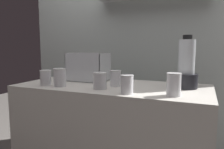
{
  "coord_description": "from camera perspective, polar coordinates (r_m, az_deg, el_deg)",
  "views": [
    {
      "loc": [
        0.62,
        -1.48,
        1.19
      ],
      "look_at": [
        0.0,
        0.0,
        0.98
      ],
      "focal_mm": 35.18,
      "sensor_mm": 36.0,
      "label": 1
    }
  ],
  "objects": [
    {
      "name": "carrot_display_bin",
      "position": [
        1.86,
        -6.07,
        0.71
      ],
      "size": [
        0.32,
        0.22,
        0.23
      ],
      "color": "white",
      "rests_on": "counter"
    },
    {
      "name": "juice_cup_carrot_middle",
      "position": [
        1.49,
        -3.17,
        -1.79
      ],
      "size": [
        0.1,
        0.1,
        0.11
      ],
      "color": "white",
      "rests_on": "counter"
    },
    {
      "name": "juice_cup_beet_far_left",
      "position": [
        1.7,
        -16.85,
        -1.05
      ],
      "size": [
        0.08,
        0.08,
        0.11
      ],
      "color": "white",
      "rests_on": "counter"
    },
    {
      "name": "juice_cup_mango_left",
      "position": [
        1.63,
        -13.42,
        -1.03
      ],
      "size": [
        0.09,
        0.09,
        0.13
      ],
      "color": "white",
      "rests_on": "counter"
    },
    {
      "name": "juice_cup_mango_right",
      "position": [
        1.59,
        0.95,
        -1.24
      ],
      "size": [
        0.08,
        0.08,
        0.12
      ],
      "color": "white",
      "rests_on": "counter"
    },
    {
      "name": "blender_pitcher",
      "position": [
        1.59,
        18.71,
        1.68
      ],
      "size": [
        0.16,
        0.16,
        0.36
      ],
      "color": "black",
      "rests_on": "counter"
    },
    {
      "name": "back_wall_unit",
      "position": [
        2.33,
        7.43,
        9.26
      ],
      "size": [
        2.6,
        0.24,
        2.5
      ],
      "color": "silver",
      "rests_on": "ground_plane"
    },
    {
      "name": "juice_cup_pomegranate_far_right",
      "position": [
        1.34,
        3.88,
        -2.85
      ],
      "size": [
        0.08,
        0.08,
        0.12
      ],
      "color": "white",
      "rests_on": "counter"
    },
    {
      "name": "juice_cup_beet_rightmost",
      "position": [
        1.33,
        15.74,
        -2.87
      ],
      "size": [
        0.09,
        0.09,
        0.13
      ],
      "color": "white",
      "rests_on": "counter"
    },
    {
      "name": "counter",
      "position": [
        1.77,
        0.0,
        -17.27
      ],
      "size": [
        1.4,
        0.64,
        0.9
      ],
      "primitive_type": "cube",
      "color": "beige",
      "rests_on": "ground_plane"
    }
  ]
}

